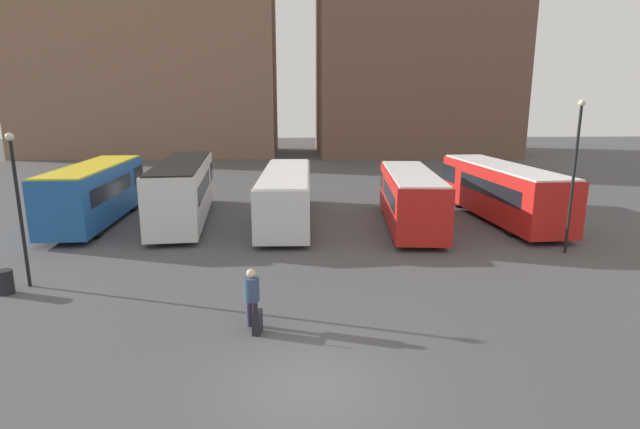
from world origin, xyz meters
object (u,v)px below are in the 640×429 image
object	(u,v)px
bus_0	(96,192)
trash_bin	(5,282)
lamp_post_0	(575,166)
bus_3	(410,197)
lamp_post_1	(18,198)
bus_2	(286,194)
bus_1	(183,188)
suitcase	(257,322)
bus_4	(500,190)
traveler	(252,292)

from	to	relation	value
bus_0	trash_bin	distance (m)	10.46
lamp_post_0	bus_0	bearing A→B (deg)	163.47
bus_3	lamp_post_1	xyz separation A→B (m)	(-15.61, -8.05, 1.65)
bus_0	bus_2	world-z (taller)	bus_0
bus_1	suitcase	distance (m)	15.10
lamp_post_0	bus_1	bearing A→B (deg)	158.52
lamp_post_1	bus_4	bearing A→B (deg)	24.22
bus_2	lamp_post_1	distance (m)	13.30
bus_2	bus_4	bearing A→B (deg)	-88.93
suitcase	trash_bin	bearing A→B (deg)	77.56
bus_0	traveler	size ratio (longest dim) A/B	5.60
lamp_post_1	bus_3	bearing A→B (deg)	27.28
bus_2	trash_bin	bearing A→B (deg)	138.73
traveler	bus_2	bearing A→B (deg)	5.22
bus_1	lamp_post_0	world-z (taller)	lamp_post_0
bus_0	bus_3	xyz separation A→B (m)	(16.80, -1.59, -0.14)
bus_0	suitcase	bearing A→B (deg)	-146.65
bus_3	lamp_post_1	world-z (taller)	lamp_post_1
bus_2	lamp_post_0	world-z (taller)	lamp_post_0
bus_1	bus_3	size ratio (longest dim) A/B	1.15
bus_1	lamp_post_0	bearing A→B (deg)	-116.79
bus_3	lamp_post_0	size ratio (longest dim) A/B	1.49
bus_0	trash_bin	bearing A→B (deg)	-177.35
bus_3	lamp_post_1	bearing A→B (deg)	122.72
bus_3	lamp_post_0	world-z (taller)	lamp_post_0
traveler	lamp_post_1	bearing A→B (deg)	74.88
bus_3	bus_4	distance (m)	5.56
bus_1	bus_3	bearing A→B (deg)	-104.43
bus_4	lamp_post_1	bearing A→B (deg)	110.26
bus_1	bus_3	xyz separation A→B (m)	(12.19, -1.96, -0.21)
bus_3	suitcase	distance (m)	14.21
bus_0	lamp_post_0	size ratio (longest dim) A/B	1.51
bus_1	bus_4	bearing A→B (deg)	-97.15
bus_2	bus_4	xyz separation A→B (m)	(11.90, -0.11, 0.14)
bus_0	bus_2	bearing A→B (deg)	-92.09
bus_1	bus_2	xyz separation A→B (m)	(5.67, -0.46, -0.26)
bus_3	bus_4	world-z (taller)	bus_4
bus_0	bus_2	xyz separation A→B (m)	(10.28, -0.09, -0.19)
bus_4	lamp_post_1	distance (m)	23.07
bus_2	lamp_post_0	xyz separation A→B (m)	(12.27, -6.60, 2.27)
bus_2	trash_bin	xyz separation A→B (m)	(-9.52, -10.26, -1.10)
bus_1	trash_bin	distance (m)	11.47
bus_4	traveler	distance (m)	18.28
lamp_post_1	bus_1	bearing A→B (deg)	71.13
bus_0	bus_1	world-z (taller)	bus_1
suitcase	bus_2	bearing A→B (deg)	6.09
trash_bin	bus_3	bearing A→B (deg)	28.64
traveler	bus_3	bearing A→B (deg)	-23.30
trash_bin	bus_0	bearing A→B (deg)	94.24
traveler	suitcase	bearing A→B (deg)	-151.06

